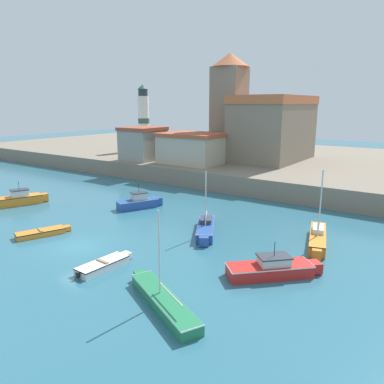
# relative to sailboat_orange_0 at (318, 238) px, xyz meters

# --- Properties ---
(ground_plane) EXTENTS (200.00, 200.00, 0.00)m
(ground_plane) POSITION_rel_sailboat_orange_0_xyz_m (-14.50, -10.79, -0.51)
(ground_plane) COLOR #2D667A
(quay_seawall) EXTENTS (120.00, 40.00, 2.22)m
(quay_seawall) POSITION_rel_sailboat_orange_0_xyz_m (-14.50, 30.29, 0.60)
(quay_seawall) COLOR gray
(quay_seawall) RESTS_ON ground
(sailboat_orange_0) EXTENTS (2.74, 6.51, 5.78)m
(sailboat_orange_0) POSITION_rel_sailboat_orange_0_xyz_m (0.00, 0.00, 0.00)
(sailboat_orange_0) COLOR orange
(sailboat_orange_0) RESTS_ON ground
(motorboat_blue_1) EXTENTS (3.03, 4.73, 2.55)m
(motorboat_blue_1) POSITION_rel_sailboat_orange_0_xyz_m (-18.08, -0.19, 0.10)
(motorboat_blue_1) COLOR #284C9E
(motorboat_blue_1) RESTS_ON ground
(dinghy_orange_2) EXTENTS (2.41, 4.31, 0.53)m
(dinghy_orange_2) POSITION_rel_sailboat_orange_0_xyz_m (-18.89, -10.77, -0.26)
(dinghy_orange_2) COLOR orange
(dinghy_orange_2) RESTS_ON ground
(sailboat_blue_3) EXTENTS (3.84, 5.62, 5.22)m
(sailboat_blue_3) POSITION_rel_sailboat_orange_0_xyz_m (-8.28, -2.81, -0.02)
(sailboat_blue_3) COLOR #284C9E
(sailboat_blue_3) RESTS_ON ground
(motorboat_orange_4) EXTENTS (3.10, 5.43, 2.53)m
(motorboat_orange_4) POSITION_rel_sailboat_orange_0_xyz_m (-29.31, -6.41, 0.11)
(motorboat_orange_4) COLOR orange
(motorboat_orange_4) RESTS_ON ground
(dinghy_white_5) EXTENTS (1.42, 4.30, 0.57)m
(dinghy_white_5) POSITION_rel_sailboat_orange_0_xyz_m (-10.02, -12.23, -0.23)
(dinghy_white_5) COLOR white
(dinghy_white_5) RESTS_ON ground
(motorboat_red_6) EXTENTS (5.12, 5.09, 2.24)m
(motorboat_red_6) POSITION_rel_sailboat_orange_0_xyz_m (-0.66, -7.06, 0.00)
(motorboat_red_6) COLOR red
(motorboat_red_6) RESTS_ON ground
(sailboat_green_7) EXTENTS (6.64, 4.01, 5.16)m
(sailboat_green_7) POSITION_rel_sailboat_orange_0_xyz_m (-3.93, -13.69, -0.14)
(sailboat_green_7) COLOR #237A4C
(sailboat_green_7) RESTS_ON ground
(church) EXTENTS (13.31, 14.74, 15.47)m
(church) POSITION_rel_sailboat_orange_0_xyz_m (-15.89, 24.64, 7.21)
(church) COLOR gray
(church) RESTS_ON quay_seawall
(lighthouse) EXTENTS (2.01, 2.01, 11.55)m
(lighthouse) POSITION_rel_sailboat_orange_0_xyz_m (-38.50, 23.52, 7.30)
(lighthouse) COLOR silver
(lighthouse) RESTS_ON quay_seawall
(harbor_shed_near_wharf) EXTENTS (8.73, 6.94, 4.25)m
(harbor_shed_near_wharf) POSITION_rel_sailboat_orange_0_xyz_m (-22.50, 15.91, 3.86)
(harbor_shed_near_wharf) COLOR #BCB29E
(harbor_shed_near_wharf) RESTS_ON quay_seawall
(harbor_shed_mid_row) EXTENTS (5.33, 5.85, 4.86)m
(harbor_shed_mid_row) POSITION_rel_sailboat_orange_0_xyz_m (-30.50, 14.34, 4.17)
(harbor_shed_mid_row) COLOR gray
(harbor_shed_mid_row) RESTS_ON quay_seawall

